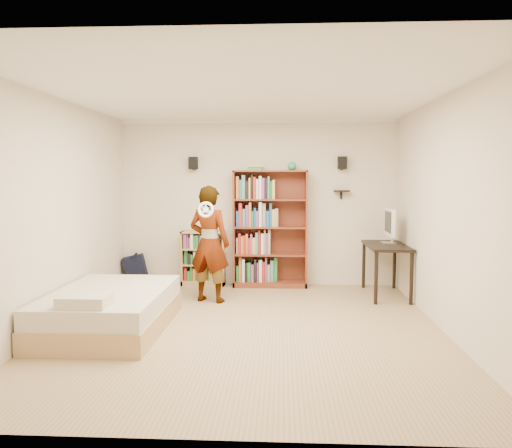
{
  "coord_description": "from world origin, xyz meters",
  "views": [
    {
      "loc": [
        0.39,
        -5.68,
        1.75
      ],
      "look_at": [
        0.06,
        0.6,
        1.18
      ],
      "focal_mm": 35.0,
      "sensor_mm": 36.0,
      "label": 1
    }
  ],
  "objects": [
    {
      "name": "wall_shelf",
      "position": [
        1.35,
        2.41,
        1.55
      ],
      "size": [
        0.25,
        0.16,
        0.02
      ],
      "primitive_type": "cube",
      "color": "black",
      "rests_on": "room_shell"
    },
    {
      "name": "low_bookshelf",
      "position": [
        -0.9,
        2.37,
        0.44
      ],
      "size": [
        0.71,
        0.27,
        0.89
      ],
      "primitive_type": null,
      "color": "tan",
      "rests_on": "ground"
    },
    {
      "name": "speaker_right",
      "position": [
        1.35,
        2.4,
        2.0
      ],
      "size": [
        0.14,
        0.12,
        0.2
      ],
      "primitive_type": "cube",
      "color": "black",
      "rests_on": "room_shell"
    },
    {
      "name": "tall_bookshelf",
      "position": [
        0.2,
        2.33,
        0.94
      ],
      "size": [
        1.19,
        0.35,
        1.88
      ],
      "primitive_type": null,
      "color": "brown",
      "rests_on": "ground"
    },
    {
      "name": "imac",
      "position": [
        2.0,
        1.9,
        1.04
      ],
      "size": [
        0.18,
        0.54,
        0.53
      ],
      "primitive_type": null,
      "rotation": [
        0.0,
        0.0,
        0.15
      ],
      "color": "white",
      "rests_on": "computer_desk"
    },
    {
      "name": "ground",
      "position": [
        0.0,
        0.0,
        0.0
      ],
      "size": [
        4.5,
        5.0,
        0.01
      ],
      "primitive_type": "cube",
      "color": "tan",
      "rests_on": "ground"
    },
    {
      "name": "crown_molding",
      "position": [
        0.0,
        0.0,
        2.67
      ],
      "size": [
        4.5,
        5.0,
        0.06
      ],
      "color": "white",
      "rests_on": "room_shell"
    },
    {
      "name": "wii_wheel",
      "position": [
        -0.63,
        0.97,
        1.33
      ],
      "size": [
        0.22,
        0.08,
        0.22
      ],
      "primitive_type": "torus",
      "rotation": [
        1.36,
        0.0,
        0.0
      ],
      "color": "white",
      "rests_on": "person"
    },
    {
      "name": "daybed",
      "position": [
        -1.6,
        -0.1,
        0.29
      ],
      "size": [
        1.27,
        1.95,
        0.58
      ],
      "primitive_type": null,
      "color": "beige",
      "rests_on": "ground"
    },
    {
      "name": "speaker_left",
      "position": [
        -1.05,
        2.4,
        2.0
      ],
      "size": [
        0.14,
        0.12,
        0.2
      ],
      "primitive_type": "cube",
      "color": "black",
      "rests_on": "room_shell"
    },
    {
      "name": "navy_bag",
      "position": [
        -2.01,
        2.33,
        0.25
      ],
      "size": [
        0.4,
        0.29,
        0.51
      ],
      "primitive_type": null,
      "rotation": [
        0.0,
        0.0,
        0.14
      ],
      "color": "black",
      "rests_on": "ground"
    },
    {
      "name": "person",
      "position": [
        -0.63,
        1.28,
        0.83
      ],
      "size": [
        0.7,
        0.57,
        1.65
      ],
      "primitive_type": "imported",
      "rotation": [
        0.0,
        0.0,
        2.82
      ],
      "color": "black",
      "rests_on": "ground"
    },
    {
      "name": "room_shell",
      "position": [
        0.0,
        0.0,
        1.76
      ],
      "size": [
        4.52,
        5.02,
        2.71
      ],
      "color": "beige",
      "rests_on": "ground"
    },
    {
      "name": "computer_desk",
      "position": [
        1.95,
        1.76,
        0.39
      ],
      "size": [
        0.57,
        1.14,
        0.77
      ],
      "primitive_type": null,
      "color": "black",
      "rests_on": "ground"
    }
  ]
}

